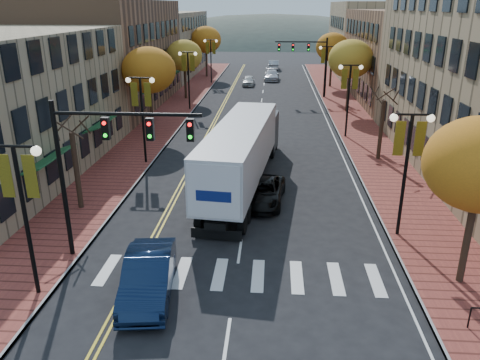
# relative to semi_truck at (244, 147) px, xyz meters

# --- Properties ---
(ground) EXTENTS (200.00, 200.00, 0.00)m
(ground) POSITION_rel_semi_truck_xyz_m (0.36, -12.50, -2.39)
(ground) COLOR black
(ground) RESTS_ON ground
(sidewalk_left) EXTENTS (4.00, 85.00, 0.15)m
(sidewalk_left) POSITION_rel_semi_truck_xyz_m (-8.64, 20.00, -2.32)
(sidewalk_left) COLOR brown
(sidewalk_left) RESTS_ON ground
(sidewalk_right) EXTENTS (4.00, 85.00, 0.15)m
(sidewalk_right) POSITION_rel_semi_truck_xyz_m (9.36, 20.00, -2.32)
(sidewalk_right) COLOR brown
(sidewalk_right) RESTS_ON ground
(building_left_mid) EXTENTS (12.00, 24.00, 11.00)m
(building_left_mid) POSITION_rel_semi_truck_xyz_m (-16.64, 23.50, 3.11)
(building_left_mid) COLOR brown
(building_left_mid) RESTS_ON ground
(building_left_far) EXTENTS (12.00, 26.00, 9.50)m
(building_left_far) POSITION_rel_semi_truck_xyz_m (-16.64, 48.50, 2.36)
(building_left_far) COLOR #9E8966
(building_left_far) RESTS_ON ground
(building_right_mid) EXTENTS (15.00, 24.00, 10.00)m
(building_right_mid) POSITION_rel_semi_truck_xyz_m (18.86, 29.50, 2.61)
(building_right_mid) COLOR brown
(building_right_mid) RESTS_ON ground
(building_right_far) EXTENTS (15.00, 20.00, 11.00)m
(building_right_far) POSITION_rel_semi_truck_xyz_m (18.86, 51.50, 3.11)
(building_right_far) COLOR #9E8966
(building_right_far) RESTS_ON ground
(tree_left_a) EXTENTS (0.28, 0.28, 4.20)m
(tree_left_a) POSITION_rel_semi_truck_xyz_m (-8.64, -4.50, -0.14)
(tree_left_a) COLOR #382619
(tree_left_a) RESTS_ON sidewalk_left
(tree_left_b) EXTENTS (4.48, 4.48, 7.21)m
(tree_left_b) POSITION_rel_semi_truck_xyz_m (-8.64, 11.50, 3.05)
(tree_left_b) COLOR #382619
(tree_left_b) RESTS_ON sidewalk_left
(tree_left_c) EXTENTS (4.16, 4.16, 6.69)m
(tree_left_c) POSITION_rel_semi_truck_xyz_m (-8.64, 27.50, 2.66)
(tree_left_c) COLOR #382619
(tree_left_c) RESTS_ON sidewalk_left
(tree_left_d) EXTENTS (4.61, 4.61, 7.42)m
(tree_left_d) POSITION_rel_semi_truck_xyz_m (-8.64, 45.50, 3.21)
(tree_left_d) COLOR #382619
(tree_left_d) RESTS_ON sidewalk_left
(tree_right_b) EXTENTS (0.28, 0.28, 4.20)m
(tree_right_b) POSITION_rel_semi_truck_xyz_m (9.36, 5.50, -0.14)
(tree_right_b) COLOR #382619
(tree_right_b) RESTS_ON sidewalk_right
(tree_right_c) EXTENTS (4.48, 4.48, 7.21)m
(tree_right_c) POSITION_rel_semi_truck_xyz_m (9.36, 21.50, 3.05)
(tree_right_c) COLOR #382619
(tree_right_c) RESTS_ON sidewalk_right
(tree_right_d) EXTENTS (4.35, 4.35, 7.00)m
(tree_right_d) POSITION_rel_semi_truck_xyz_m (9.36, 37.50, 2.90)
(tree_right_d) COLOR #382619
(tree_right_d) RESTS_ON sidewalk_right
(lamp_left_a) EXTENTS (1.96, 0.36, 6.05)m
(lamp_left_a) POSITION_rel_semi_truck_xyz_m (-7.14, -12.50, 1.90)
(lamp_left_a) COLOR black
(lamp_left_a) RESTS_ON ground
(lamp_left_b) EXTENTS (1.96, 0.36, 6.05)m
(lamp_left_b) POSITION_rel_semi_truck_xyz_m (-7.14, 3.50, 1.90)
(lamp_left_b) COLOR black
(lamp_left_b) RESTS_ON ground
(lamp_left_c) EXTENTS (1.96, 0.36, 6.05)m
(lamp_left_c) POSITION_rel_semi_truck_xyz_m (-7.14, 21.50, 1.90)
(lamp_left_c) COLOR black
(lamp_left_c) RESTS_ON ground
(lamp_left_d) EXTENTS (1.96, 0.36, 6.05)m
(lamp_left_d) POSITION_rel_semi_truck_xyz_m (-7.14, 39.50, 1.90)
(lamp_left_d) COLOR black
(lamp_left_d) RESTS_ON ground
(lamp_right_a) EXTENTS (1.96, 0.36, 6.05)m
(lamp_right_a) POSITION_rel_semi_truck_xyz_m (7.86, -6.50, 1.90)
(lamp_right_a) COLOR black
(lamp_right_a) RESTS_ON ground
(lamp_right_b) EXTENTS (1.96, 0.36, 6.05)m
(lamp_right_b) POSITION_rel_semi_truck_xyz_m (7.86, 11.50, 1.90)
(lamp_right_b) COLOR black
(lamp_right_b) RESTS_ON ground
(lamp_right_c) EXTENTS (1.96, 0.36, 6.05)m
(lamp_right_c) POSITION_rel_semi_truck_xyz_m (7.86, 29.50, 1.90)
(lamp_right_c) COLOR black
(lamp_right_c) RESTS_ON ground
(traffic_mast_near) EXTENTS (6.10, 0.35, 7.00)m
(traffic_mast_near) POSITION_rel_semi_truck_xyz_m (-5.12, -9.51, 2.53)
(traffic_mast_near) COLOR black
(traffic_mast_near) RESTS_ON ground
(traffic_mast_far) EXTENTS (6.10, 0.34, 7.00)m
(traffic_mast_far) POSITION_rel_semi_truck_xyz_m (5.84, 29.49, 2.53)
(traffic_mast_far) COLOR black
(traffic_mast_far) RESTS_ON ground
(semi_truck) EXTENTS (4.36, 16.57, 4.10)m
(semi_truck) POSITION_rel_semi_truck_xyz_m (0.00, 0.00, 0.00)
(semi_truck) COLOR black
(semi_truck) RESTS_ON ground
(navy_sedan) EXTENTS (2.36, 5.18, 1.65)m
(navy_sedan) POSITION_rel_semi_truck_xyz_m (-2.89, -12.13, -1.57)
(navy_sedan) COLOR #0D1B35
(navy_sedan) RESTS_ON ground
(black_suv) EXTENTS (2.67, 4.97, 1.33)m
(black_suv) POSITION_rel_semi_truck_xyz_m (1.27, -2.86, -1.73)
(black_suv) COLOR black
(black_suv) RESTS_ON ground
(car_far_white) EXTENTS (1.66, 3.94, 1.33)m
(car_far_white) POSITION_rel_semi_truck_xyz_m (-1.78, 38.23, -1.73)
(car_far_white) COLOR silver
(car_far_white) RESTS_ON ground
(car_far_silver) EXTENTS (2.27, 5.18, 1.48)m
(car_far_silver) POSITION_rel_semi_truck_xyz_m (1.41, 43.20, -1.65)
(car_far_silver) COLOR #B4B4BC
(car_far_silver) RESTS_ON ground
(car_far_oncoming) EXTENTS (1.72, 4.84, 1.59)m
(car_far_oncoming) POSITION_rel_semi_truck_xyz_m (1.63, 55.58, -1.60)
(car_far_oncoming) COLOR #A4A5AC
(car_far_oncoming) RESTS_ON ground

